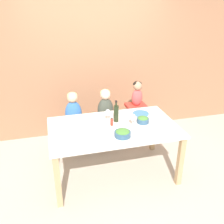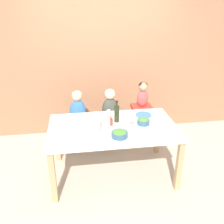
% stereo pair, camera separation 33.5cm
% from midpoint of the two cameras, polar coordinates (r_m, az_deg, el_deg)
% --- Properties ---
extents(ground_plane, '(14.00, 14.00, 0.00)m').
position_cam_midpoint_polar(ground_plane, '(3.78, -2.31, -13.73)').
color(ground_plane, '#BCB2A3').
extents(wall_back, '(10.00, 0.06, 2.70)m').
position_cam_midpoint_polar(wall_back, '(4.47, -6.61, 11.55)').
color(wall_back, '#9E6B4C').
rests_on(wall_back, ground_plane).
extents(dining_table, '(1.72, 1.02, 0.77)m').
position_cam_midpoint_polar(dining_table, '(3.40, -2.50, -4.72)').
color(dining_table, silver).
rests_on(dining_table, ground_plane).
extents(chair_far_left, '(0.39, 0.40, 0.47)m').
position_cam_midpoint_polar(chair_far_left, '(4.14, -10.85, -3.90)').
color(chair_far_left, silver).
rests_on(chair_far_left, ground_plane).
extents(chair_far_center, '(0.39, 0.40, 0.47)m').
position_cam_midpoint_polar(chair_far_center, '(4.20, -3.75, -3.10)').
color(chair_far_center, silver).
rests_on(chair_far_center, ground_plane).
extents(chair_right_highchair, '(0.33, 0.34, 0.70)m').
position_cam_midpoint_polar(chair_right_highchair, '(4.25, 3.35, -0.45)').
color(chair_right_highchair, silver).
rests_on(chair_right_highchair, ground_plane).
extents(person_child_left, '(0.26, 0.17, 0.56)m').
position_cam_midpoint_polar(person_child_left, '(3.99, -11.26, 0.74)').
color(person_child_left, '#3366B2').
rests_on(person_child_left, chair_far_left).
extents(person_child_center, '(0.26, 0.17, 0.56)m').
position_cam_midpoint_polar(person_child_center, '(4.04, -3.89, 1.51)').
color(person_child_center, '#3D4238').
rests_on(person_child_center, chair_far_center).
extents(person_baby_right, '(0.18, 0.15, 0.42)m').
position_cam_midpoint_polar(person_baby_right, '(4.10, 3.48, 4.62)').
color(person_baby_right, '#C64C4C').
rests_on(person_baby_right, chair_right_highchair).
extents(wine_bottle, '(0.07, 0.07, 0.31)m').
position_cam_midpoint_polar(wine_bottle, '(3.44, -1.83, -0.31)').
color(wine_bottle, '#232D19').
rests_on(wine_bottle, dining_table).
extents(paper_towel_roll, '(0.11, 0.11, 0.27)m').
position_cam_midpoint_polar(paper_towel_roll, '(3.14, -6.29, -2.82)').
color(paper_towel_roll, white).
rests_on(paper_towel_roll, dining_table).
extents(wine_glass_near, '(0.08, 0.08, 0.18)m').
position_cam_midpoint_polar(wine_glass_near, '(3.32, 1.93, -1.35)').
color(wine_glass_near, white).
rests_on(wine_glass_near, dining_table).
extents(wine_glass_far, '(0.08, 0.08, 0.18)m').
position_cam_midpoint_polar(wine_glass_far, '(3.46, -3.71, -0.27)').
color(wine_glass_far, white).
rests_on(wine_glass_far, dining_table).
extents(salad_bowl_large, '(0.21, 0.21, 0.09)m').
position_cam_midpoint_polar(salad_bowl_large, '(3.10, -0.66, -4.95)').
color(salad_bowl_large, '#335675').
rests_on(salad_bowl_large, dining_table).
extents(salad_bowl_small, '(0.17, 0.17, 0.09)m').
position_cam_midpoint_polar(salad_bowl_small, '(3.45, 4.34, -1.84)').
color(salad_bowl_small, '#335675').
rests_on(salad_bowl_small, dining_table).
extents(dinner_plate_front_left, '(0.24, 0.24, 0.01)m').
position_cam_midpoint_polar(dinner_plate_front_left, '(3.06, -11.82, -6.79)').
color(dinner_plate_front_left, silver).
rests_on(dinner_plate_front_left, dining_table).
extents(dinner_plate_back_left, '(0.24, 0.24, 0.01)m').
position_cam_midpoint_polar(dinner_plate_back_left, '(3.54, -10.91, -2.22)').
color(dinner_plate_back_left, silver).
rests_on(dinner_plate_back_left, dining_table).
extents(dinner_plate_back_right, '(0.24, 0.24, 0.01)m').
position_cam_midpoint_polar(dinner_plate_back_right, '(3.73, 4.08, -0.40)').
color(dinner_plate_back_right, teal).
rests_on(dinner_plate_back_right, dining_table).
extents(condiment_bottle_hot_sauce, '(0.04, 0.04, 0.12)m').
position_cam_midpoint_polar(condiment_bottle_hot_sauce, '(3.36, -2.92, -2.28)').
color(condiment_bottle_hot_sauce, red).
rests_on(condiment_bottle_hot_sauce, dining_table).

